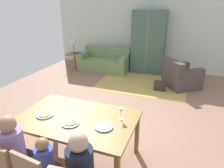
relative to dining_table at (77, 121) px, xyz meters
The scene contains 22 objects.
ground_plane 1.96m from the dining_table, 84.94° to the left, with size 7.46×6.61×0.02m, color #8B6551.
back_wall 5.22m from the dining_table, 88.21° to the left, with size 7.46×0.10×2.70m, color silver.
dining_table is the anchor object (origin of this frame).
plate_near_man 0.49m from the dining_table, 165.72° to the right, with size 0.25×0.25×0.02m, color teal.
pizza_near_man 0.49m from the dining_table, 165.72° to the right, with size 0.17×0.17×0.01m, color gold.
plate_near_child 0.20m from the dining_table, 90.00° to the right, with size 0.25×0.25×0.02m, color slate.
pizza_near_child 0.20m from the dining_table, 90.00° to the right, with size 0.17×0.17×0.01m, color gold.
plate_near_woman 0.49m from the dining_table, 11.97° to the right, with size 0.25×0.25×0.02m, color slate.
wine_glass 0.67m from the dining_table, 16.25° to the left, with size 0.07×0.07×0.19m.
fork 0.27m from the dining_table, 169.00° to the right, with size 0.02×0.15×0.01m, color silver.
knife 0.20m from the dining_table, 32.94° to the left, with size 0.01×0.17×0.01m, color silver.
dining_chair_man 1.04m from the dining_table, 117.48° to the right, with size 0.42×0.42×0.87m.
person_man 0.89m from the dining_table, 122.75° to the right, with size 0.30×0.40×1.11m.
area_rug 3.58m from the dining_table, 86.72° to the left, with size 2.60×1.80×0.01m, color tan.
couch 4.60m from the dining_table, 107.45° to the left, with size 1.73×0.86×0.82m.
armchair 3.91m from the dining_table, 70.78° to the left, with size 1.20×1.20×0.82m.
armoire 4.80m from the dining_table, 89.06° to the left, with size 1.10×0.59×2.10m.
side_table 4.80m from the dining_table, 120.97° to the left, with size 0.56×0.56×0.58m.
table_lamp 4.80m from the dining_table, 120.97° to the left, with size 0.26×0.26×0.54m.
book_lower 4.71m from the dining_table, 118.60° to the left, with size 0.22×0.16×0.03m, color #A2232E.
book_upper 4.75m from the dining_table, 119.08° to the left, with size 0.22×0.16×0.03m, color #364288.
handbag 3.35m from the dining_table, 76.45° to the left, with size 0.32×0.16×0.26m, color #2E2A22.
Camera 1 is at (1.24, -3.38, 2.34)m, focal length 33.01 mm.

